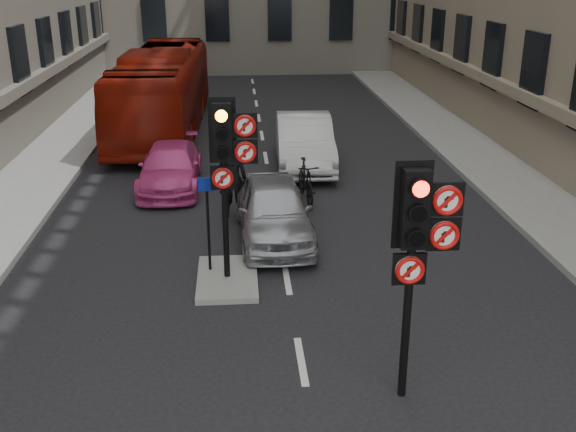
{
  "coord_description": "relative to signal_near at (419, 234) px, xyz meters",
  "views": [
    {
      "loc": [
        -0.94,
        -7.26,
        6.04
      ],
      "look_at": [
        -0.23,
        1.76,
        2.6
      ],
      "focal_mm": 42.0,
      "sensor_mm": 36.0,
      "label": 1
    }
  ],
  "objects": [
    {
      "name": "motorcyclist",
      "position": [
        -2.55,
        7.67,
        -1.59
      ],
      "size": [
        0.73,
        0.49,
        1.98
      ],
      "primitive_type": "imported",
      "rotation": [
        0.0,
        0.0,
        3.17
      ],
      "color": "black",
      "rests_on": "ground"
    },
    {
      "name": "pavement_left",
      "position": [
        -8.69,
        11.01,
        -2.5
      ],
      "size": [
        3.0,
        50.0,
        0.16
      ],
      "primitive_type": "cube",
      "color": "gray",
      "rests_on": "ground"
    },
    {
      "name": "car_pink",
      "position": [
        -4.31,
        10.17,
        -1.99
      ],
      "size": [
        1.66,
        4.06,
        1.18
      ],
      "primitive_type": "imported",
      "rotation": [
        0.0,
        0.0,
        0.0
      ],
      "color": "#D23D89",
      "rests_on": "ground"
    },
    {
      "name": "signal_far",
      "position": [
        -2.6,
        4.0,
        0.12
      ],
      "size": [
        0.91,
        0.4,
        3.58
      ],
      "color": "black",
      "rests_on": "centre_island"
    },
    {
      "name": "motorcycle",
      "position": [
        -0.63,
        8.64,
        -2.02
      ],
      "size": [
        0.69,
        1.92,
        1.13
      ],
      "primitive_type": "imported",
      "rotation": [
        0.0,
        0.0,
        0.08
      ],
      "color": "black",
      "rests_on": "ground"
    },
    {
      "name": "car_silver",
      "position": [
        -1.61,
        6.19,
        -1.89
      ],
      "size": [
        1.78,
        4.14,
        1.39
      ],
      "primitive_type": "imported",
      "rotation": [
        0.0,
        0.0,
        0.03
      ],
      "color": "#999BA0",
      "rests_on": "ground"
    },
    {
      "name": "signal_near",
      "position": [
        0.0,
        0.0,
        0.0
      ],
      "size": [
        0.91,
        0.4,
        3.58
      ],
      "color": "black",
      "rests_on": "ground"
    },
    {
      "name": "car_white",
      "position": [
        -0.33,
        12.0,
        -1.79
      ],
      "size": [
        1.84,
        4.84,
        1.58
      ],
      "primitive_type": "imported",
      "rotation": [
        0.0,
        0.0,
        -0.04
      ],
      "color": "silver",
      "rests_on": "ground"
    },
    {
      "name": "centre_island",
      "position": [
        -2.69,
        4.01,
        -2.52
      ],
      "size": [
        1.2,
        2.0,
        0.12
      ],
      "primitive_type": "cube",
      "color": "gray",
      "rests_on": "ground"
    },
    {
      "name": "info_sign",
      "position": [
        -3.04,
        4.32,
        -1.18
      ],
      "size": [
        0.34,
        0.11,
        1.98
      ],
      "rotation": [
        0.0,
        0.0,
        0.06
      ],
      "color": "black",
      "rests_on": "centre_island"
    },
    {
      "name": "pavement_right",
      "position": [
        5.71,
        11.01,
        -2.5
      ],
      "size": [
        3.0,
        50.0,
        0.16
      ],
      "primitive_type": "cube",
      "color": "gray",
      "rests_on": "ground"
    },
    {
      "name": "bus_red",
      "position": [
        -5.1,
        16.93,
        -1.05
      ],
      "size": [
        2.93,
        11.06,
        3.06
      ],
      "primitive_type": "imported",
      "rotation": [
        0.0,
        0.0,
        -0.03
      ],
      "color": "maroon",
      "rests_on": "ground"
    }
  ]
}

